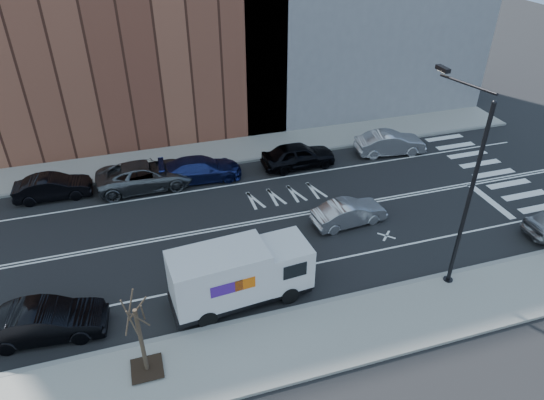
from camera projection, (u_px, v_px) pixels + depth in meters
ground at (262, 221)px, 27.12m from camera, size 120.00×120.00×0.00m
sidewalk_near at (321, 337)px, 20.01m from camera, size 44.00×3.60×0.15m
sidewalk_far at (227, 151)px, 34.15m from camera, size 44.00×3.60×0.15m
curb_near at (306, 307)px, 21.45m from camera, size 44.00×0.25×0.17m
curb_far at (233, 163)px, 32.70m from camera, size 44.00×0.25×0.17m
crosswalk at (501, 179)px, 31.08m from camera, size 3.00×14.00×0.01m
road_markings at (262, 221)px, 27.12m from camera, size 40.00×8.60×0.01m
streetlight at (464, 185)px, 20.55m from camera, size 0.44×4.02×9.34m
street_tree at (142, 347)px, 17.85m from camera, size 1.20×1.20×3.75m
fedex_van at (240, 274)px, 21.16m from camera, size 6.46×2.67×2.88m
far_parked_b at (53, 187)px, 28.80m from camera, size 4.42×1.61×1.45m
far_parked_c at (146, 175)px, 29.80m from camera, size 5.92×2.77×1.64m
far_parked_d at (201, 169)px, 30.62m from camera, size 5.26×2.40×1.49m
far_parked_e at (298, 155)px, 32.00m from camera, size 4.93×2.07×1.67m
far_parked_f at (390, 143)px, 33.64m from camera, size 4.95×2.21×1.58m
driving_sedan at (349, 213)px, 26.58m from camera, size 4.28×1.83×1.37m
near_parked_rear_a at (45, 322)px, 19.77m from camera, size 4.95×2.14×1.58m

